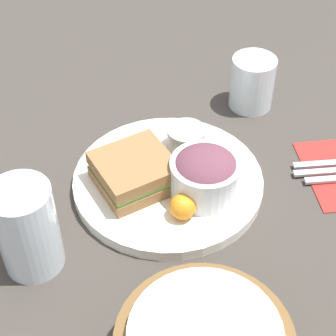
% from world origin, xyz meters
% --- Properties ---
extents(ground_plane, '(4.00, 4.00, 0.00)m').
position_xyz_m(ground_plane, '(0.00, 0.00, 0.00)').
color(ground_plane, '#3D3833').
extents(plate, '(0.30, 0.30, 0.02)m').
position_xyz_m(plate, '(0.00, 0.00, 0.01)').
color(plate, white).
rests_on(plate, ground_plane).
extents(sandwich, '(0.14, 0.14, 0.05)m').
position_xyz_m(sandwich, '(0.05, 0.01, 0.04)').
color(sandwich, olive).
rests_on(sandwich, plate).
extents(salad_bowl, '(0.11, 0.11, 0.07)m').
position_xyz_m(salad_bowl, '(-0.05, 0.04, 0.06)').
color(salad_bowl, white).
rests_on(salad_bowl, plate).
extents(dressing_cup, '(0.06, 0.06, 0.04)m').
position_xyz_m(dressing_cup, '(-0.04, -0.06, 0.04)').
color(dressing_cup, '#99999E').
rests_on(dressing_cup, plate).
extents(orange_wedge, '(0.04, 0.04, 0.04)m').
position_xyz_m(orange_wedge, '(-0.01, 0.08, 0.04)').
color(orange_wedge, orange).
rests_on(orange_wedge, plate).
extents(drink_glass, '(0.08, 0.08, 0.14)m').
position_xyz_m(drink_glass, '(0.20, 0.12, 0.07)').
color(drink_glass, silver).
rests_on(drink_glass, ground_plane).
extents(water_glass, '(0.08, 0.08, 0.10)m').
position_xyz_m(water_glass, '(-0.18, -0.19, 0.05)').
color(water_glass, silver).
rests_on(water_glass, ground_plane).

